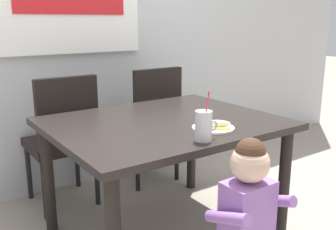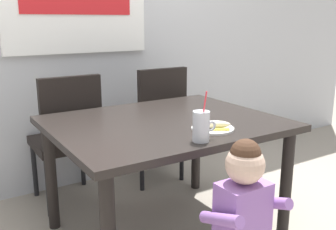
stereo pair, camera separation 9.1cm
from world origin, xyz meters
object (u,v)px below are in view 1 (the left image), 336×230
toddler_standing (248,206)px  milk_cup (204,128)px  dining_chair_left (63,134)px  peeled_banana (215,124)px  dining_table (164,136)px  snack_plate (213,128)px  dining_chair_right (150,119)px

toddler_standing → milk_cup: milk_cup is taller
dining_chair_left → peeled_banana: (0.48, -1.04, 0.23)m
dining_table → snack_plate: snack_plate is taller
dining_chair_left → dining_chair_right: same height
dining_chair_right → milk_cup: size_ratio=3.82×
snack_plate → dining_chair_left: bearing=115.1°
dining_table → dining_chair_right: bearing=63.4°
dining_chair_right → peeled_banana: bearing=76.5°
snack_plate → toddler_standing: bearing=-111.9°
toddler_standing → peeled_banana: bearing=67.1°
dining_chair_left → snack_plate: size_ratio=4.17×
dining_chair_right → toddler_standing: bearing=73.8°
milk_cup → snack_plate: bearing=36.0°
dining_chair_right → snack_plate: dining_chair_right is taller
toddler_standing → milk_cup: 0.42m
milk_cup → peeled_banana: size_ratio=1.51×
dining_chair_right → toddler_standing: dining_chair_right is taller
snack_plate → dining_chair_right: bearing=76.2°
dining_chair_left → toddler_standing: bearing=101.7°
milk_cup → toddler_standing: bearing=-90.2°
milk_cup → dining_chair_left: bearing=104.9°
dining_chair_right → peeled_banana: 1.12m
milk_cup → dining_chair_right: bearing=69.8°
dining_table → milk_cup: milk_cup is taller
dining_table → dining_chair_right: size_ratio=1.36×
toddler_standing → milk_cup: size_ratio=3.33×
dining_chair_left → toddler_standing: dining_chair_left is taller
dining_chair_left → snack_plate: bearing=115.1°
dining_chair_right → milk_cup: 1.28m
dining_chair_right → milk_cup: milk_cup is taller
dining_table → peeled_banana: bearing=-70.1°
dining_chair_left → dining_chair_right: (0.74, 0.03, 0.00)m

